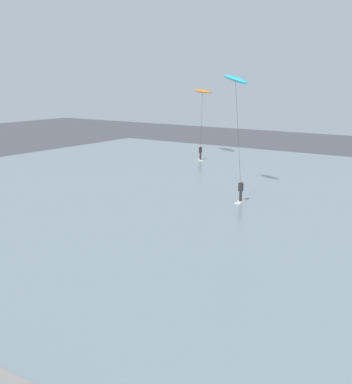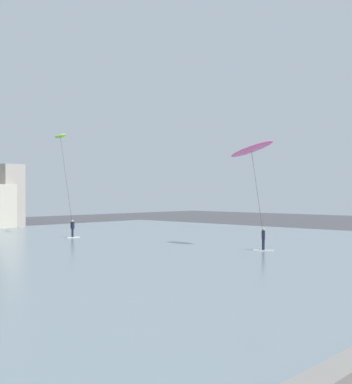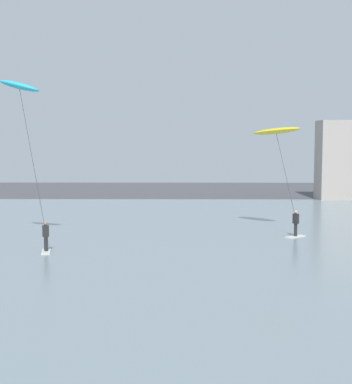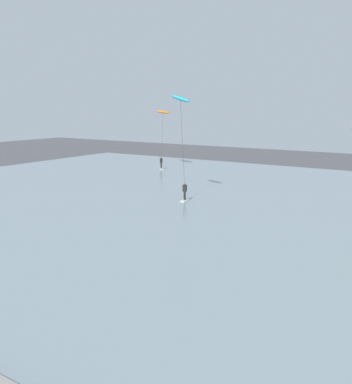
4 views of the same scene
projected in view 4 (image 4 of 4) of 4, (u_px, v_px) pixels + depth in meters
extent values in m
cube|color=gray|center=(284.00, 212.00, 34.55)|extent=(84.00, 52.00, 0.10)
cube|color=silver|center=(185.00, 200.00, 38.40)|extent=(0.69, 1.46, 0.06)
cylinder|color=black|center=(185.00, 196.00, 38.32)|extent=(0.20, 0.20, 0.78)
cube|color=black|center=(185.00, 188.00, 38.19)|extent=(0.37, 0.28, 0.60)
sphere|color=#9E7051|center=(185.00, 184.00, 38.11)|extent=(0.20, 0.20, 0.20)
cylinder|color=#333333|center=(183.00, 144.00, 38.79)|extent=(1.82, 2.12, 7.70)
ellipsoid|color=#28B2C6|center=(180.00, 99.00, 39.34)|extent=(2.56, 1.36, 1.02)
cube|color=silver|center=(161.00, 169.00, 57.77)|extent=(1.24, 1.35, 0.06)
cylinder|color=black|center=(161.00, 166.00, 57.69)|extent=(0.20, 0.20, 0.78)
cube|color=black|center=(161.00, 161.00, 57.55)|extent=(0.40, 0.39, 0.60)
sphere|color=#9E7051|center=(161.00, 157.00, 57.47)|extent=(0.20, 0.20, 0.20)
cylinder|color=#333333|center=(162.00, 137.00, 58.20)|extent=(1.23, 2.28, 6.25)
ellipsoid|color=orange|center=(163.00, 112.00, 58.81)|extent=(3.85, 2.97, 0.60)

